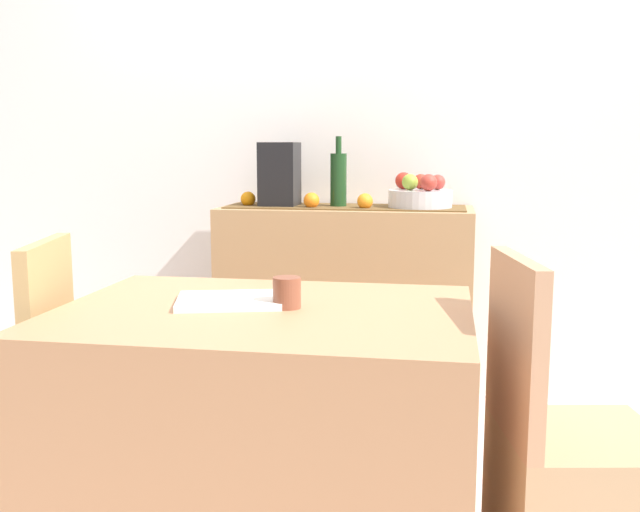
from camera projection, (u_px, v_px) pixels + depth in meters
ground_plane at (297, 501)px, 2.42m from camera, size 6.40×6.40×0.02m
room_wall_rear at (347, 106)px, 3.37m from camera, size 6.40×0.06×2.70m
sideboard_console at (345, 307)px, 3.24m from camera, size 1.10×0.42×0.90m
table_runner at (346, 207)px, 3.17m from camera, size 1.04×0.32×0.01m
fruit_bowl at (420, 199)px, 3.11m from camera, size 0.27×0.27×0.07m
apple_left at (410, 182)px, 3.09m from camera, size 0.07×0.07×0.07m
apple_right at (438, 182)px, 3.12m from camera, size 0.07×0.07×0.07m
apple_upper at (429, 183)px, 3.02m from camera, size 0.07×0.07×0.07m
apple_rear at (404, 181)px, 3.16m from camera, size 0.07×0.07×0.07m
apple_center at (421, 181)px, 3.17m from camera, size 0.07×0.07×0.07m
wine_bottle at (338, 179)px, 3.16m from camera, size 0.07×0.07×0.31m
coffee_maker at (280, 175)px, 3.20m from camera, size 0.16×0.18×0.28m
orange_loose_far at (311, 200)px, 3.12m from camera, size 0.07×0.07×0.07m
orange_loose_mid at (365, 201)px, 3.08m from camera, size 0.07×0.07×0.07m
orange_loose_end at (248, 199)px, 3.22m from camera, size 0.07×0.07×0.07m
dining_table at (265, 440)px, 1.98m from camera, size 1.09×0.81×0.74m
open_book at (229, 301)px, 1.98m from camera, size 0.33×0.28×0.02m
coffee_cup at (287, 293)px, 1.92m from camera, size 0.07×0.07×0.08m
chair_by_corner at (572, 501)px, 1.86m from camera, size 0.47×0.47×0.90m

